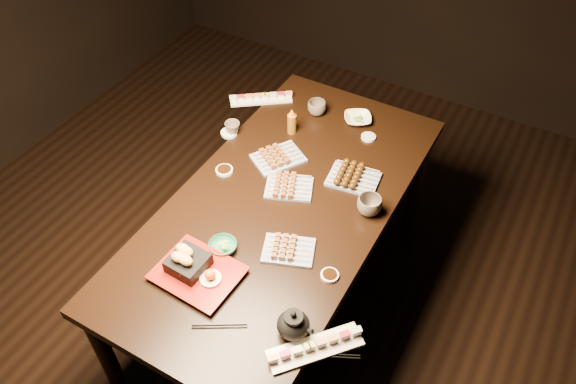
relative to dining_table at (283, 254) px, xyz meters
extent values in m
plane|color=black|center=(-0.16, -0.34, -0.38)|extent=(5.00, 5.00, 0.00)
cube|color=black|center=(0.00, 0.00, 0.00)|extent=(1.41, 1.99, 0.75)
imported|color=#277854|center=(-0.08, -0.35, 0.39)|extent=(0.12, 0.12, 0.04)
imported|color=#FEF3D0|center=(0.05, 0.69, 0.39)|extent=(0.19, 0.19, 0.03)
imported|color=brown|center=(-0.12, -0.54, 0.41)|extent=(0.08, 0.08, 0.07)
imported|color=brown|center=(0.36, 0.13, 0.42)|extent=(0.11, 0.11, 0.09)
imported|color=brown|center=(-0.45, 0.29, 0.41)|extent=(0.09, 0.09, 0.07)
imported|color=brown|center=(-0.16, 0.64, 0.41)|extent=(0.13, 0.13, 0.08)
cylinder|color=brown|center=(-0.20, 0.45, 0.45)|extent=(0.05, 0.05, 0.14)
cylinder|color=white|center=(-0.34, 0.04, 0.38)|extent=(0.10, 0.10, 0.01)
cylinder|color=white|center=(0.15, 0.59, 0.38)|extent=(0.10, 0.10, 0.01)
cylinder|color=white|center=(0.36, -0.26, 0.38)|extent=(0.08, 0.08, 0.01)
cylinder|color=white|center=(-0.47, 0.28, 0.38)|extent=(0.09, 0.09, 0.01)
camera|label=1|loc=(0.87, -1.48, 2.19)|focal=35.00mm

